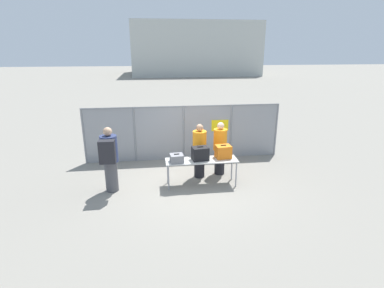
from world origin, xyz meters
name	(u,v)px	position (x,y,z in m)	size (l,w,h in m)	color
ground_plane	(191,182)	(0.00, 0.00, 0.00)	(120.00, 120.00, 0.00)	gray
fence_section	(184,132)	(0.01, 2.01, 1.00)	(6.78, 0.07, 1.91)	gray
inspection_table	(202,162)	(0.28, -0.17, 0.70)	(2.03, 0.60, 0.77)	#B2B2AD
suitcase_grey	(177,158)	(-0.43, -0.25, 0.88)	(0.38, 0.37, 0.24)	slate
suitcase_black	(200,154)	(0.24, -0.17, 0.95)	(0.49, 0.40, 0.40)	black
suitcase_orange	(223,152)	(0.92, -0.09, 0.95)	(0.46, 0.38, 0.39)	orange
traveler_hooded	(109,158)	(-2.23, -0.29, 1.00)	(0.45, 0.69, 1.81)	#4C4C51
security_worker_near	(199,150)	(0.31, 0.39, 0.86)	(0.41, 0.41, 1.66)	black
security_worker_far	(220,148)	(0.97, 0.55, 0.86)	(0.41, 0.41, 1.65)	black
utility_trailer	(221,135)	(1.69, 3.59, 0.37)	(3.65, 2.10, 0.61)	#4C6B47
distant_hangar	(193,49)	(5.25, 38.63, 3.63)	(17.70, 12.12, 7.26)	#B2B7B2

